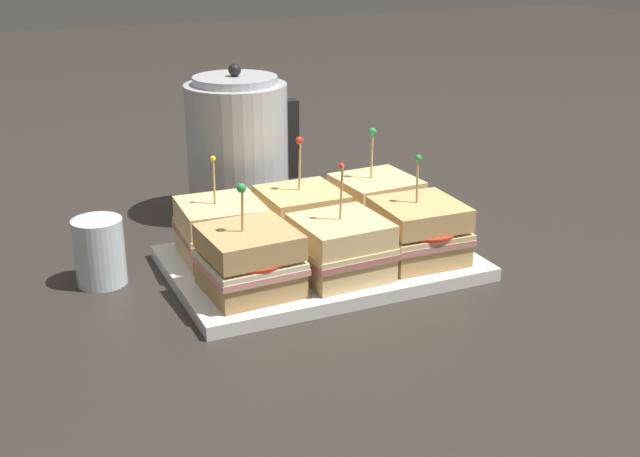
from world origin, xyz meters
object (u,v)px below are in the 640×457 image
sandwich_front_center (343,247)px  sandwich_back_right (376,204)px  sandwich_front_left (250,261)px  sandwich_front_right (419,231)px  sandwich_back_left (221,229)px  kettle_steel (238,148)px  serving_platter (320,263)px  sandwich_back_center (303,216)px  drinking_glass (100,252)px

sandwich_front_center → sandwich_back_right: (0.12, 0.13, 0.00)m
sandwich_front_left → sandwich_front_right: (0.25, 0.00, -0.00)m
sandwich_back_left → kettle_steel: kettle_steel is taller
serving_platter → sandwich_front_center: size_ratio=2.68×
serving_platter → sandwich_back_right: (0.12, 0.06, 0.05)m
serving_platter → kettle_steel: kettle_steel is taller
serving_platter → sandwich_front_center: (0.00, -0.07, 0.05)m
sandwich_front_left → sandwich_back_center: (0.13, 0.13, -0.00)m
serving_platter → sandwich_back_center: sandwich_back_center is taller
sandwich_back_center → sandwich_back_right: (0.12, -0.00, 0.00)m
serving_platter → sandwich_front_left: sandwich_front_left is taller
sandwich_back_center → kettle_steel: kettle_steel is taller
sandwich_front_center → sandwich_front_right: (0.12, 0.00, 0.00)m
serving_platter → drinking_glass: size_ratio=4.54×
serving_platter → sandwich_front_left: (-0.12, -0.06, 0.05)m
serving_platter → sandwich_front_left: size_ratio=2.87×
sandwich_front_left → sandwich_front_right: sandwich_front_right is taller
serving_platter → sandwich_front_center: sandwich_front_center is taller
sandwich_back_center → drinking_glass: bearing=177.5°
sandwich_back_left → drinking_glass: bearing=174.4°
sandwich_back_right → drinking_glass: bearing=178.0°
drinking_glass → sandwich_back_left: bearing=-5.6°
sandwich_front_right → sandwich_back_right: 0.13m
kettle_steel → sandwich_back_right: bearing=-52.8°
drinking_glass → kettle_steel: bearing=35.1°
sandwich_front_center → sandwich_back_center: size_ratio=0.99×
sandwich_front_center → sandwich_back_center: sandwich_back_center is taller
sandwich_front_center → sandwich_back_left: (-0.12, 0.13, -0.00)m
sandwich_back_left → drinking_glass: (-0.16, 0.02, -0.01)m
serving_platter → sandwich_front_center: 0.08m
drinking_glass → sandwich_front_left: bearing=-41.0°
sandwich_back_center → sandwich_front_center: bearing=-89.6°
sandwich_front_center → sandwich_front_right: sandwich_front_center is taller
kettle_steel → drinking_glass: size_ratio=2.75×
sandwich_front_center → drinking_glass: (-0.29, 0.14, -0.01)m
serving_platter → sandwich_back_left: 0.14m
drinking_glass → sandwich_front_center: bearing=-26.4°
sandwich_front_left → kettle_steel: (0.10, 0.32, 0.05)m
sandwich_front_center → serving_platter: bearing=92.7°
sandwich_front_left → kettle_steel: 0.34m
sandwich_front_right → sandwich_back_center: bearing=133.2°
serving_platter → sandwich_back_right: bearing=27.8°
sandwich_front_center → kettle_steel: kettle_steel is taller
sandwich_front_right → drinking_glass: size_ratio=1.63×
serving_platter → sandwich_front_right: sandwich_front_right is taller
sandwich_back_center → drinking_glass: sandwich_back_center is taller
sandwich_back_left → sandwich_back_center: size_ratio=0.93×
sandwich_back_center → sandwich_back_right: bearing=-0.7°
serving_platter → sandwich_back_center: 0.08m
sandwich_front_left → drinking_glass: (-0.16, 0.14, -0.01)m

